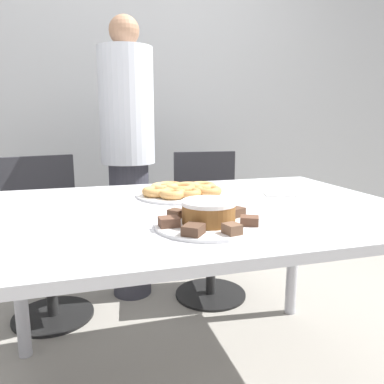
{
  "coord_description": "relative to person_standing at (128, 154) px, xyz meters",
  "views": [
    {
      "loc": [
        -0.4,
        -1.26,
        1.09
      ],
      "look_at": [
        -0.03,
        -0.02,
        0.84
      ],
      "focal_mm": 35.0,
      "sensor_mm": 36.0,
      "label": 1
    }
  ],
  "objects": [
    {
      "name": "office_chair_left",
      "position": [
        -0.48,
        -0.12,
        -0.46
      ],
      "size": [
        0.53,
        0.53,
        0.88
      ],
      "rotation": [
        0.0,
        0.0,
        0.22
      ],
      "color": "black",
      "rests_on": "ground_plane"
    },
    {
      "name": "frosted_cake",
      "position": [
        0.08,
        -1.23,
        -0.06
      ],
      "size": [
        0.16,
        0.16,
        0.07
      ],
      "color": "brown",
      "rests_on": "plate_cake"
    },
    {
      "name": "plate_cake",
      "position": [
        0.08,
        -1.23,
        -0.1
      ],
      "size": [
        0.32,
        0.32,
        0.01
      ],
      "color": "white",
      "rests_on": "table"
    },
    {
      "name": "lamington_6",
      "position": [
        -0.04,
        -1.23,
        -0.08
      ],
      "size": [
        0.06,
        0.05,
        0.03
      ],
      "rotation": [
        0.0,
        0.0,
        9.42
      ],
      "color": "brown",
      "rests_on": "plate_cake"
    },
    {
      "name": "wall_back",
      "position": [
        0.13,
        0.65,
        0.42
      ],
      "size": [
        8.0,
        0.05,
        2.6
      ],
      "color": "#A8AAAD",
      "rests_on": "ground_plane"
    },
    {
      "name": "donut_6",
      "position": [
        0.1,
        -0.68,
        -0.08
      ],
      "size": [
        0.11,
        0.11,
        0.03
      ],
      "color": "#C68447",
      "rests_on": "plate_donuts"
    },
    {
      "name": "napkin",
      "position": [
        0.52,
        -0.87,
        -0.1
      ],
      "size": [
        0.14,
        0.13,
        0.01
      ],
      "color": "white",
      "rests_on": "table"
    },
    {
      "name": "person_standing",
      "position": [
        0.0,
        0.0,
        0.0
      ],
      "size": [
        0.31,
        0.31,
        1.66
      ],
      "color": "#383842",
      "rests_on": "ground_plane"
    },
    {
      "name": "donut_1",
      "position": [
        0.07,
        -0.85,
        -0.08
      ],
      "size": [
        0.11,
        0.11,
        0.03
      ],
      "color": "tan",
      "rests_on": "plate_donuts"
    },
    {
      "name": "lamington_5",
      "position": [
        0.01,
        -1.13,
        -0.08
      ],
      "size": [
        0.06,
        0.06,
        0.02
      ],
      "rotation": [
        0.0,
        0.0,
        8.53
      ],
      "color": "#513828",
      "rests_on": "plate_cake"
    },
    {
      "name": "donut_2",
      "position": [
        0.13,
        -0.84,
        -0.08
      ],
      "size": [
        0.11,
        0.11,
        0.03
      ],
      "color": "#D18E4C",
      "rests_on": "plate_donuts"
    },
    {
      "name": "office_chair_right",
      "position": [
        0.47,
        -0.12,
        -0.46
      ],
      "size": [
        0.49,
        0.49,
        0.88
      ],
      "rotation": [
        0.0,
        0.0,
        -0.11
      ],
      "color": "black",
      "rests_on": "ground_plane"
    },
    {
      "name": "donut_3",
      "position": [
        0.22,
        -0.83,
        -0.08
      ],
      "size": [
        0.11,
        0.11,
        0.03
      ],
      "color": "#D18E4C",
      "rests_on": "plate_donuts"
    },
    {
      "name": "lamington_0",
      "position": [
        0.01,
        -1.32,
        -0.08
      ],
      "size": [
        0.07,
        0.08,
        0.03
      ],
      "rotation": [
        0.0,
        0.0,
        4.04
      ],
      "color": "#513828",
      "rests_on": "plate_cake"
    },
    {
      "name": "lamington_1",
      "position": [
        0.11,
        -1.34,
        -0.08
      ],
      "size": [
        0.05,
        0.05,
        0.03
      ],
      "rotation": [
        0.0,
        0.0,
        4.94
      ],
      "color": "brown",
      "rests_on": "plate_cake"
    },
    {
      "name": "lamington_2",
      "position": [
        0.19,
        -1.28,
        -0.08
      ],
      "size": [
        0.07,
        0.06,
        0.03
      ],
      "rotation": [
        0.0,
        0.0,
        5.83
      ],
      "color": "brown",
      "rests_on": "plate_cake"
    },
    {
      "name": "lamington_4",
      "position": [
        0.11,
        -1.11,
        -0.08
      ],
      "size": [
        0.05,
        0.06,
        0.02
      ],
      "rotation": [
        0.0,
        0.0,
        7.63
      ],
      "color": "brown",
      "rests_on": "plate_cake"
    },
    {
      "name": "donut_4",
      "position": [
        0.22,
        -0.76,
        -0.08
      ],
      "size": [
        0.13,
        0.13,
        0.04
      ],
      "color": "tan",
      "rests_on": "plate_donuts"
    },
    {
      "name": "donut_8",
      "position": [
        0.02,
        -0.79,
        -0.08
      ],
      "size": [
        0.12,
        0.12,
        0.03
      ],
      "color": "tan",
      "rests_on": "plate_donuts"
    },
    {
      "name": "donut_7",
      "position": [
        0.06,
        -0.72,
        -0.08
      ],
      "size": [
        0.12,
        0.12,
        0.04
      ],
      "color": "#E5AD66",
      "rests_on": "plate_donuts"
    },
    {
      "name": "lamington_3",
      "position": [
        0.19,
        -1.18,
        -0.08
      ],
      "size": [
        0.07,
        0.06,
        0.03
      ],
      "rotation": [
        0.0,
        0.0,
        6.73
      ],
      "color": "#513828",
      "rests_on": "plate_cake"
    },
    {
      "name": "plate_donuts",
      "position": [
        0.12,
        -0.77,
        -0.1
      ],
      "size": [
        0.36,
        0.36,
        0.01
      ],
      "color": "white",
      "rests_on": "table"
    },
    {
      "name": "donut_5",
      "position": [
        0.17,
        -0.71,
        -0.08
      ],
      "size": [
        0.11,
        0.11,
        0.03
      ],
      "color": "#E5AD66",
      "rests_on": "plate_donuts"
    },
    {
      "name": "donut_0",
      "position": [
        0.12,
        -0.77,
        -0.08
      ],
      "size": [
        0.13,
        0.13,
        0.04
      ],
      "color": "#D18E4C",
      "rests_on": "plate_donuts"
    },
    {
      "name": "table",
      "position": [
        0.13,
        -0.98,
        -0.19
      ],
      "size": [
        1.52,
        1.06,
        0.78
      ],
      "color": "silver",
      "rests_on": "ground_plane"
    }
  ]
}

